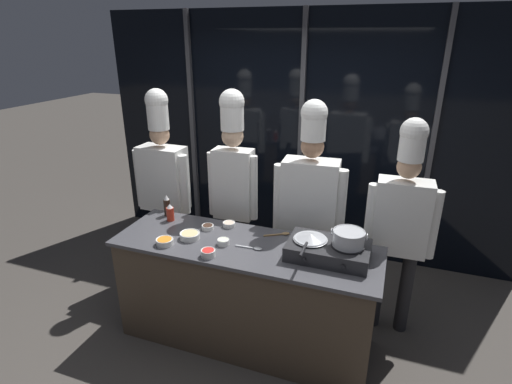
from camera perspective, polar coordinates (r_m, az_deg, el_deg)
The scene contains 20 objects.
ground_plane at distance 3.67m, azimuth -1.42°, elevation -20.01°, with size 24.00×24.00×0.00m, color #47423D.
window_wall_back at distance 4.55m, azimuth 6.53°, elevation 7.67°, with size 4.76×0.09×2.70m.
demo_counter at distance 3.38m, azimuth -1.49°, elevation -14.25°, with size 2.10×0.69×0.91m.
portable_stove at distance 3.00m, azimuth 10.28°, elevation -8.14°, with size 0.60×0.38×0.12m.
frying_pan at distance 2.97m, azimuth 7.77°, elevation -6.38°, with size 0.25×0.44×0.04m.
stock_pot at distance 2.92m, azimuth 13.10°, elevation -6.39°, with size 0.26×0.23×0.12m.
squeeze_bottle_soy at distance 3.67m, azimuth -12.60°, elevation -1.93°, with size 0.06×0.06×0.20m.
squeeze_bottle_chili at distance 3.58m, azimuth -12.17°, elevation -2.91°, with size 0.07×0.07×0.15m.
prep_bowl_bean_sprouts at distance 3.14m, azimuth -4.70°, elevation -7.07°, with size 0.09×0.09×0.05m.
prep_bowl_bell_pepper at distance 2.99m, azimuth -6.85°, elevation -8.60°, with size 0.11×0.11×0.06m.
prep_bowl_carrots at distance 3.21m, azimuth -12.92°, elevation -6.88°, with size 0.14×0.14×0.05m.
prep_bowl_chicken at distance 3.41m, azimuth -3.89°, elevation -4.59°, with size 0.11×0.11×0.04m.
prep_bowl_soy_glaze at distance 3.39m, azimuth -6.91°, elevation -4.95°, with size 0.10×0.10×0.04m.
prep_bowl_ginger at distance 3.26m, azimuth -9.44°, elevation -6.10°, with size 0.16×0.16×0.05m.
serving_spoon_slotted at distance 3.08m, azimuth -0.35°, elevation -8.02°, with size 0.22×0.05×0.02m.
serving_spoon_solid at distance 3.29m, azimuth 3.68°, elevation -6.01°, with size 0.20×0.14×0.02m.
chef_head at distance 4.04m, azimuth -13.11°, elevation 2.00°, with size 0.60×0.25×1.98m.
chef_sous at distance 3.66m, azimuth -3.25°, elevation 2.27°, with size 0.48×0.22×2.01m.
chef_line at distance 3.47m, azimuth 7.67°, elevation -0.89°, with size 0.62×0.28×1.96m.
chef_pastry at distance 3.40m, azimuth 20.09°, elevation -3.33°, with size 0.56×0.23×1.87m.
Camera 1 is at (1.02, -2.55, 2.44)m, focal length 28.00 mm.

